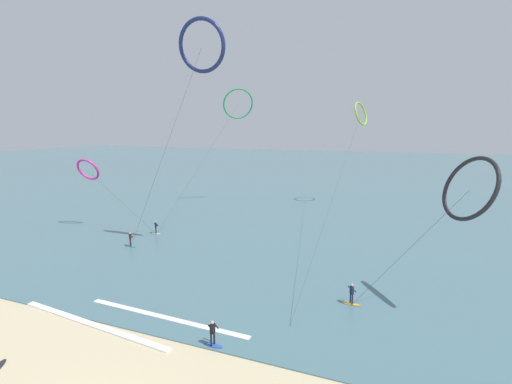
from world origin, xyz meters
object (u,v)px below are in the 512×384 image
surfer_ivory (156,228)px  surfer_teal (130,240)px  kite_lime (361,114)px  kite_navy (202,46)px  kite_charcoal (469,188)px  surfer_cobalt (213,335)px  kite_magenta (88,170)px  surfer_amber (352,295)px  kite_emerald (238,104)px

surfer_ivory → surfer_teal: bearing=-35.9°
kite_lime → kite_navy: kite_navy is taller
surfer_ivory → kite_charcoal: (33.97, -8.84, 8.64)m
surfer_cobalt → kite_magenta: (-29.27, 19.24, 7.26)m
surfer_amber → surfer_ivory: same height
surfer_ivory → kite_charcoal: bearing=34.2°
surfer_cobalt → kite_charcoal: bearing=140.8°
kite_magenta → surfer_ivory: bearing=178.8°
kite_lime → surfer_teal: bearing=164.8°
surfer_amber → kite_navy: size_ratio=0.07×
surfer_teal → kite_magenta: (-10.75, 4.94, 7.26)m
surfer_teal → kite_charcoal: (33.46, -3.35, 8.64)m
surfer_amber → kite_magenta: bearing=-144.1°
kite_charcoal → kite_magenta: bearing=-133.7°
kite_magenta → kite_emerald: bearing=-122.2°
surfer_teal → kite_navy: 23.04m
surfer_amber → kite_magenta: 38.67m
surfer_amber → kite_magenta: kite_magenta is taller
surfer_ivory → kite_magenta: bearing=-128.2°
surfer_ivory → kite_magenta: 12.57m
surfer_teal → kite_magenta: kite_magenta is taller
kite_navy → kite_emerald: size_ratio=1.01×
kite_navy → surfer_cobalt: bearing=122.4°
surfer_teal → kite_charcoal: bearing=52.5°
kite_navy → kite_charcoal: kite_navy is taller
kite_lime → kite_magenta: bearing=149.1°
kite_lime → kite_charcoal: (12.27, -37.59, -6.50)m
kite_lime → kite_navy: bearing=175.8°
kite_lime → kite_charcoal: bearing=-145.3°
surfer_amber → surfer_ivory: (-26.36, 10.68, 0.00)m
surfer_ivory → surfer_teal: size_ratio=1.00×
kite_lime → kite_emerald: kite_emerald is taller
kite_navy → kite_charcoal: bearing=169.6°
kite_magenta → kite_emerald: size_ratio=0.49×
kite_lime → kite_emerald: (-19.95, -6.73, 1.72)m
surfer_teal → surfer_cobalt: bearing=20.6°
surfer_cobalt → kite_emerald: kite_emerald is taller
surfer_amber → surfer_ivory: bearing=-150.6°
surfer_amber → kite_lime: bearing=148.2°
surfer_cobalt → kite_emerald: (-17.28, 41.79, 16.86)m
kite_navy → kite_emerald: bearing=-71.5°
surfer_cobalt → kite_emerald: bearing=-142.9°
surfer_amber → kite_charcoal: (7.61, 1.84, 8.64)m
surfer_amber → kite_lime: 42.49m
surfer_cobalt → kite_charcoal: (14.95, 10.94, 8.64)m
surfer_teal → kite_lime: bearing=116.5°
surfer_ivory → kite_charcoal: 36.15m
surfer_teal → kite_magenta: size_ratio=0.14×
surfer_cobalt → kite_lime: bearing=-168.6°
surfer_amber → surfer_teal: (-25.85, 5.20, 0.00)m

